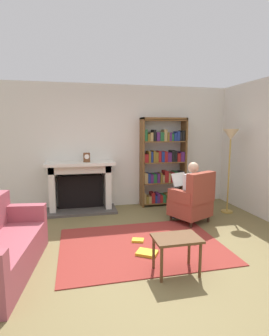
{
  "coord_description": "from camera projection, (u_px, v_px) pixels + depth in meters",
  "views": [
    {
      "loc": [
        -0.95,
        -3.38,
        1.74
      ],
      "look_at": [
        0.1,
        1.2,
        1.05
      ],
      "focal_mm": 28.49,
      "sensor_mm": 36.0,
      "label": 1
    }
  ],
  "objects": [
    {
      "name": "mantel_clock",
      "position": [
        87.0,
        157.0,
        5.53
      ],
      "size": [
        0.14,
        0.14,
        0.19
      ],
      "color": "brown",
      "rests_on": "fireplace"
    },
    {
      "name": "bookshelf",
      "position": [
        163.0,
        163.0,
        6.06
      ],
      "size": [
        1.04,
        0.32,
        1.99
      ],
      "color": "brown",
      "rests_on": "ground"
    },
    {
      "name": "fireplace",
      "position": [
        80.0,
        185.0,
        5.68
      ],
      "size": [
        1.47,
        0.64,
        1.06
      ],
      "color": "#4C4742",
      "rests_on": "ground"
    },
    {
      "name": "area_rug",
      "position": [
        141.0,
        245.0,
        4.01
      ],
      "size": [
        2.4,
        1.8,
        0.01
      ],
      "primitive_type": "cube",
      "color": "maroon",
      "rests_on": "ground"
    },
    {
      "name": "scattered_books",
      "position": [
        153.0,
        246.0,
        3.94
      ],
      "size": [
        0.74,
        0.71,
        0.04
      ],
      "color": "red",
      "rests_on": "area_rug"
    },
    {
      "name": "ground",
      "position": [
        147.0,
        255.0,
        3.73
      ],
      "size": [
        14.0,
        14.0,
        0.0
      ],
      "primitive_type": "plane",
      "color": "olive"
    },
    {
      "name": "side_wall_right",
      "position": [
        258.0,
        149.0,
        5.32
      ],
      "size": [
        0.1,
        5.2,
        2.7
      ],
      "primitive_type": "cube",
      "color": "silver",
      "rests_on": "ground"
    },
    {
      "name": "seated_reader",
      "position": [
        188.0,
        189.0,
        5.01
      ],
      "size": [
        0.52,
        0.6,
        1.14
      ],
      "rotation": [
        0.0,
        0.0,
        3.59
      ],
      "color": "silver",
      "rests_on": "ground"
    },
    {
      "name": "armchair_reading",
      "position": [
        193.0,
        200.0,
        4.95
      ],
      "size": [
        0.85,
        0.84,
        0.97
      ],
      "rotation": [
        0.0,
        0.0,
        3.59
      ],
      "color": "#331E14",
      "rests_on": "ground"
    },
    {
      "name": "back_wall",
      "position": [
        117.0,
        146.0,
        5.99
      ],
      "size": [
        5.6,
        0.1,
        2.7
      ],
      "primitive_type": "cube",
      "color": "silver",
      "rests_on": "ground"
    },
    {
      "name": "side_table",
      "position": [
        177.0,
        243.0,
        3.2
      ],
      "size": [
        0.56,
        0.39,
        0.46
      ],
      "color": "brown",
      "rests_on": "ground"
    },
    {
      "name": "floor_lamp",
      "position": [
        230.0,
        142.0,
        5.41
      ],
      "size": [
        0.32,
        0.32,
        1.74
      ],
      "color": "#B7933F",
      "rests_on": "ground"
    }
  ]
}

